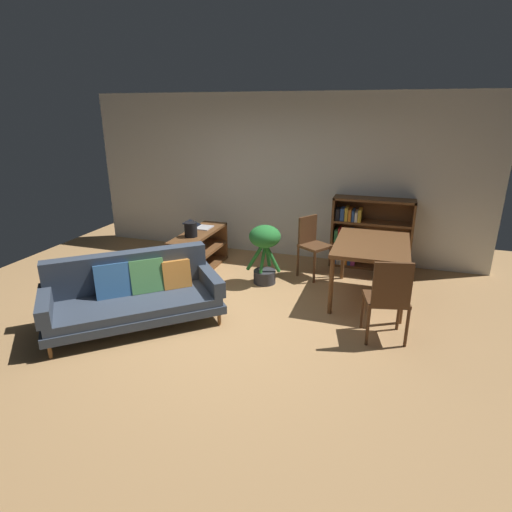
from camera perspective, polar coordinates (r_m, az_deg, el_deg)
ground_plane at (r=5.15m, az=-4.93°, el=-8.85°), size 8.16×8.16×0.00m
back_wall_panel at (r=7.18m, az=3.25°, el=10.73°), size 6.80×0.10×2.70m
fabric_couch at (r=5.18m, az=-16.36°, el=-4.79°), size 2.07×1.96×0.81m
media_console at (r=6.64m, az=-7.75°, el=0.63°), size 0.42×1.35×0.63m
open_laptop at (r=6.79m, az=-7.70°, el=4.05°), size 0.44×0.29×0.09m
desk_speaker at (r=6.30m, az=-8.90°, el=3.60°), size 0.19×0.19×0.22m
potted_floor_plant at (r=6.01m, az=1.21°, el=1.29°), size 0.52×0.48×0.88m
dining_table at (r=5.66m, az=15.52°, el=0.98°), size 0.94×1.31×0.79m
dining_chair_near at (r=4.71m, az=17.62°, el=-5.26°), size 0.53×0.50×0.96m
dining_chair_far at (r=6.36m, az=7.68°, el=1.85°), size 0.54×0.54×0.92m
bookshelf at (r=6.93m, az=14.67°, el=3.00°), size 1.24×0.34×1.13m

